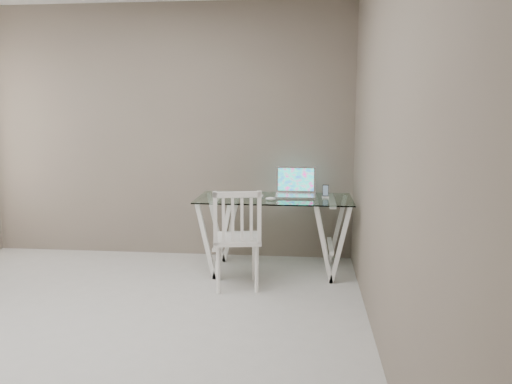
% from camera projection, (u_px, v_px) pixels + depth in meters
% --- Properties ---
extents(room, '(4.50, 4.52, 2.71)m').
position_uv_depth(room, '(58.00, 90.00, 3.14)').
color(room, '#B8B6B0').
rests_on(room, ground).
extents(desk, '(1.50, 0.70, 0.75)m').
position_uv_depth(desk, '(274.00, 234.00, 4.90)').
color(desk, silver).
rests_on(desk, ground).
extents(chair, '(0.48, 0.48, 0.91)m').
position_uv_depth(chair, '(237.00, 235.00, 4.40)').
color(chair, white).
rests_on(chair, ground).
extents(laptop, '(0.40, 0.32, 0.28)m').
position_uv_depth(laptop, '(296.00, 189.00, 4.96)').
color(laptop, silver).
rests_on(laptop, desk).
extents(keyboard, '(0.31, 0.13, 0.01)m').
position_uv_depth(keyboard, '(248.00, 196.00, 4.92)').
color(keyboard, silver).
rests_on(keyboard, desk).
extents(mouse, '(0.10, 0.06, 0.03)m').
position_uv_depth(mouse, '(271.00, 199.00, 4.71)').
color(mouse, white).
rests_on(mouse, desk).
extents(phone_dock, '(0.07, 0.07, 0.13)m').
position_uv_depth(phone_dock, '(325.00, 194.00, 4.84)').
color(phone_dock, white).
rests_on(phone_dock, desk).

